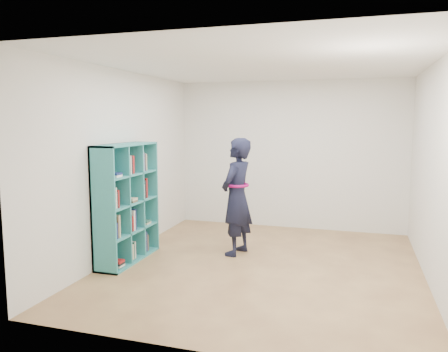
% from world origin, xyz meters
% --- Properties ---
extents(floor, '(4.50, 4.50, 0.00)m').
position_xyz_m(floor, '(0.00, 0.00, 0.00)').
color(floor, brown).
rests_on(floor, ground).
extents(ceiling, '(4.50, 4.50, 0.00)m').
position_xyz_m(ceiling, '(0.00, 0.00, 2.60)').
color(ceiling, white).
rests_on(ceiling, wall_back).
extents(wall_left, '(0.02, 4.50, 2.60)m').
position_xyz_m(wall_left, '(-2.00, 0.00, 1.30)').
color(wall_left, white).
rests_on(wall_left, floor).
extents(wall_right, '(0.02, 4.50, 2.60)m').
position_xyz_m(wall_right, '(2.00, 0.00, 1.30)').
color(wall_right, white).
rests_on(wall_right, floor).
extents(wall_back, '(4.00, 0.02, 2.60)m').
position_xyz_m(wall_back, '(0.00, 2.25, 1.30)').
color(wall_back, white).
rests_on(wall_back, floor).
extents(wall_front, '(4.00, 0.02, 2.60)m').
position_xyz_m(wall_front, '(0.00, -2.25, 1.30)').
color(wall_front, white).
rests_on(wall_front, floor).
extents(bookshelf, '(0.35, 1.20, 1.60)m').
position_xyz_m(bookshelf, '(-1.84, -0.28, 0.79)').
color(bookshelf, teal).
rests_on(bookshelf, floor).
extents(person, '(0.52, 0.68, 1.67)m').
position_xyz_m(person, '(-0.46, 0.43, 0.84)').
color(person, black).
rests_on(person, floor).
extents(smartphone, '(0.03, 0.09, 0.13)m').
position_xyz_m(smartphone, '(-0.60, 0.55, 0.95)').
color(smartphone, silver).
rests_on(smartphone, person).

